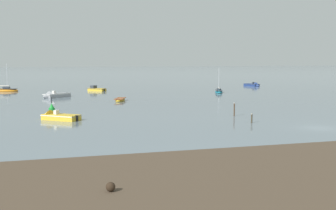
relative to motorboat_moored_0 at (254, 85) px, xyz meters
name	(u,v)px	position (x,y,z in m)	size (l,w,h in m)	color
ground_plane	(319,128)	(-29.24, -71.77, -0.26)	(800.00, 800.00, 0.00)	slate
tidal_rock_right	(111,187)	(-55.84, -89.63, 0.23)	(0.56, 0.56, 0.56)	#2D2116
motorboat_moored_0	(254,85)	(0.00, 0.00, 0.00)	(3.35, 5.74, 1.86)	navy
rowboat_moored_4	(120,100)	(-44.80, -33.19, -0.05)	(3.15, 4.95, 0.74)	gold
motorboat_moored_1	(94,90)	(-46.04, -5.39, 0.04)	(4.89, 4.99, 1.97)	gold
sailboat_moored_0	(5,90)	(-66.84, -1.48, 0.05)	(6.56, 3.51, 7.02)	orange
motorboat_moored_2	(53,96)	(-56.40, -21.98, 0.04)	(6.36, 5.58, 2.17)	gray
sailboat_moored_1	(219,92)	(-19.10, -19.52, 0.00)	(3.35, 5.56, 5.95)	#197084
motorboat_moored_3	(56,118)	(-57.44, -55.96, 0.01)	(5.63, 5.27, 1.97)	gold
channel_buoy	(52,108)	(-57.60, -46.57, 0.20)	(0.90, 0.90, 2.30)	#198C2D
mooring_post_near	(252,118)	(-34.59, -65.86, 0.32)	(0.22, 0.22, 1.31)	#3A3323
mooring_post_left	(234,110)	(-33.83, -59.25, 0.62)	(0.22, 0.22, 2.06)	#453323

